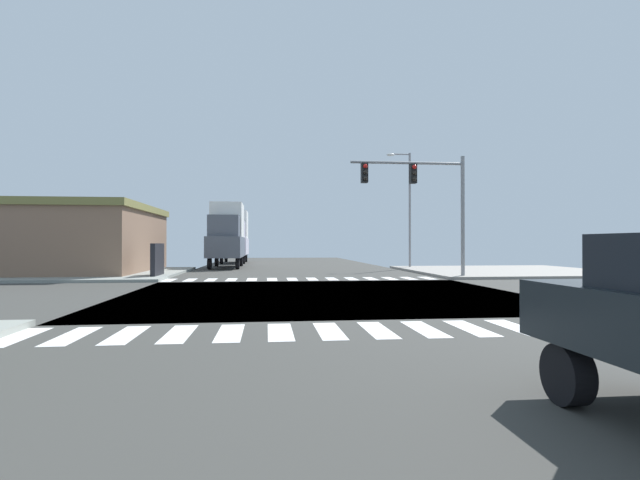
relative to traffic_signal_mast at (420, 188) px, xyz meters
The scene contains 10 objects.
ground 10.27m from the traffic_signal_mast, 129.13° to the right, with size 90.00×90.00×0.05m.
sidewalk_corner_ne 9.87m from the traffic_signal_mast, 34.17° to the left, with size 12.00×12.00×0.14m.
sidewalk_corner_nw 19.93m from the traffic_signal_mast, 165.34° to the left, with size 12.00×12.00×0.14m.
crosswalk_near 16.28m from the traffic_signal_mast, 112.70° to the right, with size 13.50×2.00×0.01m.
crosswalk_far 7.61m from the traffic_signal_mast, behind, with size 13.50×2.00×0.01m.
traffic_signal_mast is the anchor object (origin of this frame).
street_lamp 9.94m from the traffic_signal_mast, 77.46° to the left, with size 1.78×0.32×8.28m.
bank_building 22.99m from the traffic_signal_mast, 163.92° to the left, with size 15.80×11.16×4.09m.
box_truck_farside_1 24.49m from the traffic_signal_mast, 116.19° to the left, with size 2.40×7.20×4.85m.
box_truck_crossing_2 16.90m from the traffic_signal_mast, 129.94° to the left, with size 2.40×7.20×4.85m.
Camera 1 is at (-2.02, -17.19, 1.78)m, focal length 27.42 mm.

